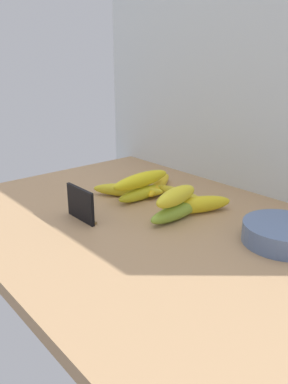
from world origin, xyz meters
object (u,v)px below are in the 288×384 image
Objects in this scene: chalkboard_sign at (81,205)px; banana_6 at (141,180)px; banana_1 at (142,193)px; banana_3 at (176,212)px; banana_2 at (159,185)px; fruit_bowl at (283,233)px; banana_4 at (178,194)px; banana_5 at (128,190)px; banana_7 at (176,196)px; banana_0 at (197,205)px.

chalkboard_sign reaches higher than banana_6.
banana_3 is at bearing -10.13° from banana_1.
fruit_bowl is at bearing -4.71° from banana_2.
banana_2 is at bearing 169.79° from banana_4.
banana_2 is at bearing 81.15° from banana_5.
banana_1 is at bearing -133.40° from banana_4.
banana_7 reaches higher than banana_4.
banana_6 is at bearing -135.50° from banana_4.
banana_5 reaches higher than banana_4.
banana_7 is (18.87, -11.89, 4.35)cm from banana_2.
banana_0 is at bearing 86.58° from banana_3.
banana_1 is 16.87cm from banana_7.
banana_1 is 0.81× the size of banana_2.
banana_2 is at bearing 97.42° from chalkboard_sign.
banana_4 is (9.82, -1.77, -0.02)cm from banana_2.
banana_3 is 13.96cm from banana_4.
banana_2 is at bearing 147.59° from banana_3.
banana_1 reaches higher than banana_4.
banana_3 reaches higher than banana_2.
fruit_bowl is 1.03× the size of banana_1.
banana_6 is (-17.24, -4.30, 3.48)cm from banana_0.
banana_2 is 9.98cm from banana_4.
banana_0 is at bearing 14.67° from banana_1.
banana_7 is (-0.27, 0.26, 4.12)cm from banana_3.
banana_4 is 11.22cm from banana_6.
banana_7 reaches higher than banana_5.
banana_6 is at bearing -75.65° from banana_2.
chalkboard_sign is 29.75cm from banana_0.
fruit_bowl reaches higher than banana_3.
banana_0 is 1.26× the size of banana_7.
banana_0 is at bearing 13.99° from banana_6.
banana_5 is at bearing -170.82° from fruit_bowl.
banana_6 is (-1.58, 20.94, 1.81)cm from chalkboard_sign.
banana_7 is at bearing -2.94° from banana_5.
chalkboard_sign is at bearing -146.05° from fruit_bowl.
banana_2 is at bearing 166.16° from banana_0.
banana_4 is 14.65cm from banana_5.
banana_6 is 1.35× the size of banana_7.
fruit_bowl is 26.07cm from banana_7.
banana_0 is (-23.70, -1.26, -0.04)cm from fruit_bowl.
banana_3 is 0.82× the size of banana_5.
chalkboard_sign is 0.72× the size of banana_7.
banana_7 reaches higher than banana_3.
banana_0 is 8.09cm from banana_7.
banana_6 is 16.78cm from banana_7.
banana_3 is 0.89× the size of banana_4.
chalkboard_sign reaches higher than banana_1.
banana_1 is at bearing 170.59° from banana_7.
banana_3 is at bearing -48.08° from banana_4.
banana_6 is (4.02, 1.71, 3.72)cm from banana_5.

